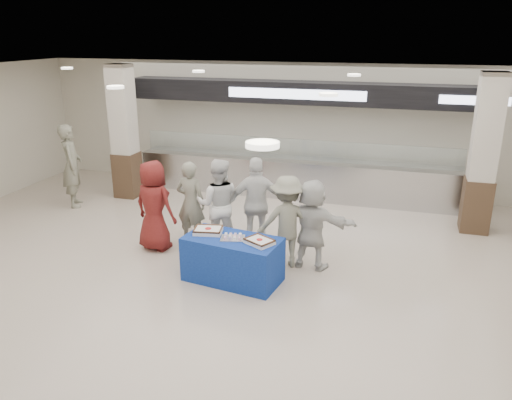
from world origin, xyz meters
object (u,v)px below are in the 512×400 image
(soldier_a, at_px, (191,203))
(chef_tall, at_px, (218,204))
(sheet_cake_right, at_px, (260,241))
(civilian_maroon, at_px, (154,206))
(chef_short, at_px, (257,204))
(display_table, at_px, (233,259))
(sheet_cake_left, at_px, (208,230))
(cupcake_tray, at_px, (233,237))
(civilian_white, at_px, (312,224))
(soldier_bg, at_px, (72,166))
(soldier_b, at_px, (287,222))

(soldier_a, distance_m, chef_tall, 0.58)
(sheet_cake_right, xyz_separation_m, civilian_maroon, (-2.29, 0.88, 0.06))
(chef_short, bearing_deg, sheet_cake_right, 91.42)
(display_table, bearing_deg, soldier_a, 144.08)
(sheet_cake_right, xyz_separation_m, soldier_a, (-1.75, 1.33, 0.02))
(sheet_cake_right, distance_m, soldier_a, 2.19)
(soldier_a, bearing_deg, chef_tall, -179.55)
(sheet_cake_left, xyz_separation_m, sheet_cake_right, (0.94, -0.19, -0.00))
(chef_tall, bearing_deg, civilian_maroon, 5.82)
(cupcake_tray, bearing_deg, chef_short, 89.86)
(sheet_cake_left, relative_size, chef_tall, 0.30)
(soldier_a, relative_size, chef_short, 0.92)
(sheet_cake_right, relative_size, chef_short, 0.29)
(civilian_maroon, height_order, civilian_white, civilian_maroon)
(sheet_cake_left, distance_m, sheet_cake_right, 0.96)
(sheet_cake_right, distance_m, chef_tall, 1.74)
(display_table, height_order, chef_short, chef_short)
(civilian_white, bearing_deg, cupcake_tray, 46.07)
(sheet_cake_left, relative_size, soldier_bg, 0.26)
(civilian_maroon, bearing_deg, chef_tall, -148.05)
(display_table, relative_size, civilian_white, 0.97)
(sheet_cake_right, xyz_separation_m, chef_tall, (-1.17, 1.28, 0.07))
(display_table, bearing_deg, chef_tall, 128.35)
(chef_short, xyz_separation_m, soldier_b, (0.70, -0.55, -0.07))
(sheet_cake_right, bearing_deg, civilian_maroon, 158.97)
(sheet_cake_left, relative_size, cupcake_tray, 1.15)
(civilian_maroon, height_order, soldier_a, civilian_maroon)
(civilian_white, distance_m, soldier_bg, 6.15)
(chef_short, bearing_deg, chef_tall, -4.15)
(display_table, bearing_deg, soldier_b, 56.84)
(display_table, relative_size, chef_short, 0.88)
(sheet_cake_left, bearing_deg, chef_short, 69.25)
(soldier_b, relative_size, civilian_white, 1.02)
(chef_short, bearing_deg, civilian_maroon, 0.56)
(sheet_cake_left, height_order, cupcake_tray, sheet_cake_left)
(sheet_cake_left, xyz_separation_m, cupcake_tray, (0.47, -0.12, -0.02))
(sheet_cake_left, height_order, chef_short, chef_short)
(soldier_bg, bearing_deg, civilian_maroon, -152.07)
(display_table, distance_m, cupcake_tray, 0.41)
(sheet_cake_right, relative_size, civilian_white, 0.33)
(display_table, relative_size, cupcake_tray, 3.49)
(chef_tall, xyz_separation_m, chef_short, (0.70, 0.15, 0.02))
(soldier_a, xyz_separation_m, soldier_bg, (-3.52, 1.24, 0.15))
(soldier_b, bearing_deg, civilian_white, 167.53)
(chef_tall, bearing_deg, sheet_cake_right, 118.18)
(sheet_cake_left, bearing_deg, cupcake_tray, -14.18)
(display_table, relative_size, sheet_cake_right, 2.99)
(sheet_cake_left, distance_m, chef_short, 1.34)
(soldier_a, bearing_deg, sheet_cake_right, 147.45)
(chef_short, relative_size, soldier_bg, 0.92)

